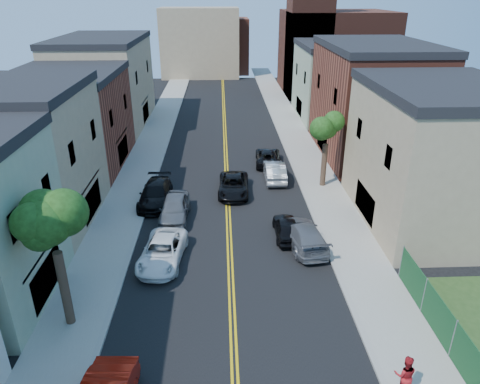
{
  "coord_description": "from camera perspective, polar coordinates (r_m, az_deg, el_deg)",
  "views": [
    {
      "loc": [
        -0.38,
        -3.45,
        14.94
      ],
      "look_at": [
        0.84,
        24.82,
        2.0
      ],
      "focal_mm": 33.27,
      "sensor_mm": 36.0,
      "label": 1
    }
  ],
  "objects": [
    {
      "name": "black_suv_lane",
      "position": [
        35.42,
        -0.84,
        0.88
      ],
      "size": [
        2.58,
        5.18,
        1.41
      ],
      "primitive_type": "imported",
      "rotation": [
        0.0,
        0.0,
        -0.05
      ],
      "color": "black",
      "rests_on": "ground"
    },
    {
      "name": "grey_car_left",
      "position": [
        31.75,
        -8.4,
        -2.09
      ],
      "size": [
        2.12,
        4.96,
        1.67
      ],
      "primitive_type": "imported",
      "rotation": [
        0.0,
        0.0,
        -0.03
      ],
      "color": "#57595E",
      "rests_on": "ground"
    },
    {
      "name": "pedestrian_right",
      "position": [
        20.08,
        20.4,
        -21.14
      ],
      "size": [
        1.04,
        0.91,
        1.81
      ],
      "primitive_type": "imported",
      "rotation": [
        0.0,
        0.0,
        2.85
      ],
      "color": "#AA1A1F",
      "rests_on": "sidewalk_right"
    },
    {
      "name": "church",
      "position": [
        72.88,
        11.37,
        18.07
      ],
      "size": [
        16.2,
        14.2,
        22.6
      ],
      "color": "#4C2319",
      "rests_on": "ground"
    },
    {
      "name": "bldg_left_brick",
      "position": [
        43.14,
        -21.01,
        8.26
      ],
      "size": [
        9.0,
        12.0,
        8.0
      ],
      "primitive_type": "cube",
      "color": "brown",
      "rests_on": "ground"
    },
    {
      "name": "tree_left_mid",
      "position": [
        20.75,
        -23.4,
        -1.33
      ],
      "size": [
        5.2,
        5.2,
        9.29
      ],
      "color": "#3E2F1F",
      "rests_on": "sidewalk_left"
    },
    {
      "name": "grey_car_right",
      "position": [
        28.56,
        8.18,
        -5.45
      ],
      "size": [
        2.81,
        5.52,
        1.53
      ],
      "primitive_type": "imported",
      "rotation": [
        0.0,
        0.0,
        3.27
      ],
      "color": "slate",
      "rests_on": "ground"
    },
    {
      "name": "curb_left",
      "position": [
        46.28,
        -9.55,
        5.49
      ],
      "size": [
        0.3,
        100.0,
        0.15
      ],
      "primitive_type": "cube",
      "color": "gray",
      "rests_on": "ground"
    },
    {
      "name": "bldg_left_tan_far",
      "position": [
        56.09,
        -16.94,
        13.08
      ],
      "size": [
        9.0,
        16.0,
        9.5
      ],
      "primitive_type": "cube",
      "color": "#998466",
      "rests_on": "ground"
    },
    {
      "name": "tree_right_far",
      "position": [
        35.67,
        11.21,
        9.19
      ],
      "size": [
        4.4,
        4.4,
        8.03
      ],
      "color": "#3E2F1F",
      "rests_on": "sidewalk_right"
    },
    {
      "name": "black_car_left",
      "position": [
        34.38,
        -10.81,
        -0.21
      ],
      "size": [
        2.33,
        5.43,
        1.56
      ],
      "primitive_type": "imported",
      "rotation": [
        0.0,
        0.0,
        -0.03
      ],
      "color": "black",
      "rests_on": "ground"
    },
    {
      "name": "backdrop_left",
      "position": [
        85.99,
        -5.14,
        18.52
      ],
      "size": [
        14.0,
        8.0,
        12.0
      ],
      "primitive_type": "cube",
      "color": "#998466",
      "rests_on": "ground"
    },
    {
      "name": "bldg_right_tan",
      "position": [
        32.7,
        23.83,
        3.8
      ],
      "size": [
        9.0,
        12.0,
        9.0
      ],
      "primitive_type": "cube",
      "color": "#998466",
      "rests_on": "ground"
    },
    {
      "name": "black_car_right",
      "position": [
        29.43,
        6.03,
        -4.57
      ],
      "size": [
        1.62,
        3.98,
        1.36
      ],
      "primitive_type": "imported",
      "rotation": [
        0.0,
        0.0,
        3.14
      ],
      "color": "black",
      "rests_on": "ground"
    },
    {
      "name": "white_pickup",
      "position": [
        27.09,
        -9.92,
        -7.53
      ],
      "size": [
        2.89,
        5.35,
        1.42
      ],
      "primitive_type": "imported",
      "rotation": [
        0.0,
        0.0,
        -0.11
      ],
      "color": "white",
      "rests_on": "ground"
    },
    {
      "name": "dark_car_right_far",
      "position": [
        41.73,
        3.63,
        4.55
      ],
      "size": [
        2.6,
        5.08,
        1.37
      ],
      "primitive_type": "imported",
      "rotation": [
        0.0,
        0.0,
        3.07
      ],
      "color": "black",
      "rests_on": "ground"
    },
    {
      "name": "backdrop_center",
      "position": [
        90.0,
        -2.34,
        18.22
      ],
      "size": [
        10.0,
        8.0,
        10.0
      ],
      "primitive_type": "cube",
      "color": "brown",
      "rests_on": "ground"
    },
    {
      "name": "bldg_left_tan_near",
      "position": [
        33.22,
        -26.57,
        3.59
      ],
      "size": [
        9.0,
        10.0,
        9.0
      ],
      "primitive_type": "cube",
      "color": "#998466",
      "rests_on": "ground"
    },
    {
      "name": "sidewalk_right",
      "position": [
        46.66,
        7.92,
        5.76
      ],
      "size": [
        3.2,
        100.0,
        0.15
      ],
      "primitive_type": "cube",
      "color": "gray",
      "rests_on": "ground"
    },
    {
      "name": "bldg_right_palegrn",
      "position": [
        58.27,
        12.2,
        13.47
      ],
      "size": [
        9.0,
        12.0,
        8.5
      ],
      "primitive_type": "cube",
      "color": "gray",
      "rests_on": "ground"
    },
    {
      "name": "fence_right",
      "position": [
        21.38,
        27.48,
        -19.2
      ],
      "size": [
        0.04,
        15.0,
        1.9
      ],
      "primitive_type": "cube",
      "color": "#143F1E",
      "rests_on": "sidewalk_right"
    },
    {
      "name": "sidewalk_left",
      "position": [
        46.53,
        -11.69,
        5.43
      ],
      "size": [
        3.2,
        100.0,
        0.15
      ],
      "primitive_type": "cube",
      "color": "gray",
      "rests_on": "ground"
    },
    {
      "name": "silver_car_right",
      "position": [
        38.15,
        4.45,
        2.72
      ],
      "size": [
        1.71,
        4.79,
        1.57
      ],
      "primitive_type": "imported",
      "rotation": [
        0.0,
        0.0,
        3.13
      ],
      "color": "#ABAEB2",
      "rests_on": "ground"
    },
    {
      "name": "curb_right",
      "position": [
        46.38,
        5.78,
        5.76
      ],
      "size": [
        0.3,
        100.0,
        0.15
      ],
      "primitive_type": "cube",
      "color": "gray",
      "rests_on": "ground"
    },
    {
      "name": "bldg_right_brick",
      "position": [
        44.99,
        16.54,
        10.81
      ],
      "size": [
        9.0,
        14.0,
        10.0
      ],
      "primitive_type": "cube",
      "color": "brown",
      "rests_on": "ground"
    }
  ]
}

